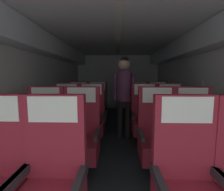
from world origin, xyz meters
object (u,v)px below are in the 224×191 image
seat_c_left_window (66,119)px  seat_d_left_window (78,109)px  seat_c_left_aisle (91,119)px  seat_b_left_window (45,137)px  flight_attendant (124,89)px  seat_c_right_window (145,119)px  seat_a_right_window (188,187)px  seat_b_right_aisle (194,139)px  seat_d_left_aisle (97,109)px  seat_b_right_window (157,138)px  seat_b_left_aisle (81,137)px  seat_d_right_window (138,109)px  seat_a_left_aisle (51,185)px  seat_d_right_aisle (158,109)px  seat_c_right_aisle (170,120)px

seat_c_left_window → seat_d_left_window: bearing=89.9°
seat_c_left_aisle → seat_b_left_window: bearing=-117.2°
flight_attendant → seat_c_right_window: bearing=-19.2°
seat_b_left_window → seat_c_left_window: 0.93m
seat_c_right_window → seat_a_right_window: bearing=-89.9°
seat_b_right_aisle → seat_d_left_aisle: size_ratio=1.00×
seat_b_right_window → flight_attendant: (-0.38, 1.21, 0.55)m
seat_b_left_aisle → flight_attendant: (0.62, 1.21, 0.55)m
seat_b_left_aisle → seat_d_right_window: bearing=62.2°
seat_a_left_aisle → seat_c_left_window: bearing=103.8°
seat_b_left_aisle → seat_d_right_aisle: 2.38m
seat_c_left_window → seat_c_right_window: (1.48, 0.02, 0.00)m
seat_a_right_window → seat_c_right_aisle: (0.46, 1.88, 0.00)m
seat_c_right_aisle → seat_d_left_aisle: bearing=147.4°
seat_a_left_aisle → seat_d_right_aisle: (1.48, 2.84, 0.00)m
seat_c_right_aisle → seat_d_left_window: size_ratio=1.00×
seat_b_left_window → seat_d_left_window: (0.01, 1.90, 0.00)m
seat_a_left_aisle → seat_a_right_window: (1.01, 0.01, 0.00)m
seat_d_left_aisle → seat_a_right_window: bearing=-70.4°
seat_c_left_window → seat_c_left_aisle: size_ratio=1.00×
seat_c_right_aisle → seat_c_right_window: bearing=177.3°
seat_b_left_aisle → flight_attendant: bearing=62.9°
seat_b_left_window → seat_b_right_aisle: 1.96m
seat_d_left_window → seat_d_right_window: size_ratio=1.00×
seat_b_right_aisle → seat_d_right_aisle: 1.89m
seat_d_left_window → seat_c_right_aisle: bearing=-26.4°
seat_a_right_window → seat_b_right_aisle: 1.05m
seat_b_right_window → seat_b_right_aisle: bearing=-1.1°
seat_c_left_aisle → flight_attendant: 0.88m
seat_a_right_window → seat_c_left_window: same height
seat_c_left_window → seat_c_right_window: size_ratio=1.00×
seat_a_right_window → seat_d_right_aisle: size_ratio=1.00×
seat_c_left_window → flight_attendant: 1.26m
seat_c_left_aisle → seat_c_right_window: same height
seat_b_right_window → seat_c_left_window: 1.75m
seat_c_right_window → seat_d_right_window: bearing=90.5°
seat_d_right_aisle → flight_attendant: (-0.85, -0.67, 0.55)m
seat_c_left_aisle → seat_d_right_window: 1.37m
seat_a_right_window → seat_c_left_aisle: bearing=118.1°
seat_c_left_window → seat_d_left_aisle: same height
flight_attendant → seat_b_right_aisle: bearing=-39.6°
seat_c_left_window → seat_d_left_window: (0.00, 0.96, 0.00)m
seat_b_right_aisle → flight_attendant: size_ratio=0.69×
seat_b_right_aisle → seat_b_left_window: bearing=179.8°
seat_a_left_aisle → seat_d_left_aisle: (0.01, 2.83, 0.00)m
seat_a_right_window → seat_d_left_aisle: bearing=109.6°
seat_d_left_window → seat_c_right_window: bearing=-32.5°
seat_d_left_aisle → seat_c_left_aisle: bearing=-90.1°
seat_a_left_aisle → seat_c_right_window: (1.01, 1.91, 0.00)m
seat_c_right_aisle → seat_d_left_window: 2.17m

